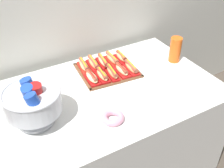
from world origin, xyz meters
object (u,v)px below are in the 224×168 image
(hot_dog_2, at_px, (112,72))
(hot_dog_9, at_px, (121,57))
(serving_tray, at_px, (107,70))
(hot_dog_7, at_px, (103,61))
(donut, at_px, (113,118))
(punch_bowl, at_px, (33,101))
(hot_dog_3, at_px, (122,70))
(buffet_table, at_px, (107,131))
(hot_dog_6, at_px, (94,63))
(hot_dog_5, at_px, (84,66))
(cup_stack, at_px, (175,50))
(hot_dog_4, at_px, (131,68))
(hot_dog_8, at_px, (112,59))
(hot_dog_0, at_px, (92,78))
(hot_dog_1, at_px, (102,75))

(hot_dog_2, bearing_deg, hot_dog_9, 42.12)
(serving_tray, height_order, hot_dog_7, hot_dog_7)
(donut, bearing_deg, punch_bowl, 152.13)
(hot_dog_2, bearing_deg, donut, -119.34)
(hot_dog_9, height_order, punch_bowl, punch_bowl)
(hot_dog_3, bearing_deg, punch_bowl, -165.55)
(buffet_table, xyz_separation_m, hot_dog_6, (0.06, 0.30, 0.41))
(hot_dog_5, relative_size, donut, 1.36)
(hot_dog_3, distance_m, hot_dog_5, 0.28)
(hot_dog_5, height_order, hot_dog_6, hot_dog_6)
(buffet_table, relative_size, serving_tray, 3.40)
(buffet_table, bearing_deg, hot_dog_2, 47.20)
(hot_dog_3, bearing_deg, cup_stack, -4.69)
(hot_dog_9, distance_m, punch_bowl, 0.84)
(serving_tray, distance_m, hot_dog_4, 0.17)
(donut, bearing_deg, serving_tray, 64.35)
(hot_dog_4, relative_size, cup_stack, 0.89)
(buffet_table, distance_m, hot_dog_7, 0.52)
(donut, bearing_deg, hot_dog_8, 60.46)
(hot_dog_7, xyz_separation_m, cup_stack, (0.50, -0.21, 0.06))
(hot_dog_0, xyz_separation_m, donut, (-0.07, -0.40, -0.02))
(cup_stack, distance_m, donut, 0.81)
(hot_dog_0, xyz_separation_m, hot_dog_9, (0.31, 0.13, -0.00))
(donut, bearing_deg, hot_dog_2, 60.66)
(buffet_table, xyz_separation_m, hot_dog_0, (-0.03, 0.14, 0.41))
(punch_bowl, bearing_deg, serving_tray, 23.42)
(serving_tray, bearing_deg, hot_dog_8, 42.12)
(serving_tray, bearing_deg, cup_stack, -13.81)
(hot_dog_4, xyz_separation_m, hot_dog_6, (-0.21, 0.19, -0.00))
(hot_dog_9, height_order, cup_stack, cup_stack)
(hot_dog_3, height_order, hot_dog_4, hot_dog_4)
(hot_dog_7, distance_m, punch_bowl, 0.72)
(donut, bearing_deg, hot_dog_1, 70.16)
(serving_tray, bearing_deg, hot_dog_2, -95.61)
(hot_dog_3, distance_m, cup_stack, 0.45)
(buffet_table, relative_size, hot_dog_6, 8.02)
(hot_dog_5, distance_m, hot_dog_8, 0.23)
(hot_dog_1, distance_m, hot_dog_2, 0.08)
(hot_dog_1, bearing_deg, hot_dog_6, 84.39)
(hot_dog_4, relative_size, hot_dog_6, 0.92)
(buffet_table, height_order, hot_dog_4, hot_dog_4)
(hot_dog_3, distance_m, punch_bowl, 0.71)
(hot_dog_1, relative_size, donut, 1.23)
(serving_tray, bearing_deg, hot_dog_5, 145.58)
(hot_dog_6, bearing_deg, hot_dog_9, -5.61)
(serving_tray, distance_m, hot_dog_7, 0.09)
(hot_dog_2, relative_size, cup_stack, 0.94)
(hot_dog_6, height_order, hot_dog_9, same)
(hot_dog_4, bearing_deg, hot_dog_0, 174.39)
(serving_tray, distance_m, donut, 0.52)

